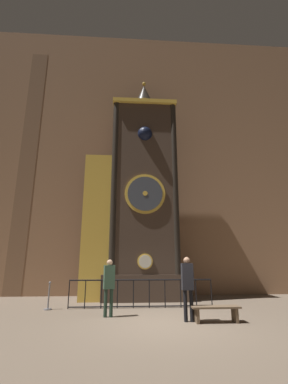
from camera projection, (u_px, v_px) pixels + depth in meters
name	position (u px, v px, depth m)	size (l,w,h in m)	color
ground_plane	(166.00, 324.00, 7.20)	(28.00, 28.00, 0.00)	brown
cathedral_back_wall	(146.00, 152.00, 14.71)	(24.00, 0.32, 15.41)	#936B4C
clock_tower	(136.00, 198.00, 12.46)	(4.70, 1.81, 11.19)	#423328
railing_fence	(141.00, 292.00, 9.61)	(5.39, 0.05, 1.01)	black
visitor_near	(109.00, 282.00, 8.28)	(0.38, 0.30, 1.74)	#213427
visitor_far	(188.00, 282.00, 7.71)	(0.34, 0.22, 1.82)	black
stanchion_post	(48.00, 301.00, 9.25)	(0.28, 0.28, 0.96)	gray
visitor_bench	(216.00, 310.00, 7.44)	(1.41, 0.40, 0.44)	brown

